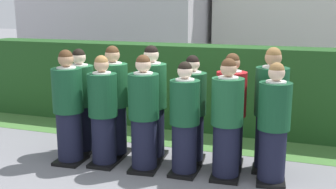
{
  "coord_description": "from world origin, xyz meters",
  "views": [
    {
      "loc": [
        1.85,
        -5.05,
        2.25
      ],
      "look_at": [
        0.0,
        0.23,
        1.05
      ],
      "focal_mm": 43.81,
      "sensor_mm": 36.0,
      "label": 1
    }
  ],
  "objects": [
    {
      "name": "student_rear_row_0",
      "position": [
        -1.47,
        0.33,
        0.78
      ],
      "size": [
        0.42,
        0.53,
        1.63
      ],
      "color": "black",
      "rests_on": "ground"
    },
    {
      "name": "student_front_row_0",
      "position": [
        -1.4,
        -0.12,
        0.79
      ],
      "size": [
        0.43,
        0.53,
        1.66
      ],
      "color": "black",
      "rests_on": "ground"
    },
    {
      "name": "student_front_row_5",
      "position": [
        1.46,
        0.12,
        0.75
      ],
      "size": [
        0.41,
        0.52,
        1.58
      ],
      "color": "black",
      "rests_on": "ground"
    },
    {
      "name": "student_front_row_2",
      "position": [
        -0.26,
        -0.03,
        0.77
      ],
      "size": [
        0.42,
        0.5,
        1.63
      ],
      "color": "black",
      "rests_on": "ground"
    },
    {
      "name": "student_in_red_blazer",
      "position": [
        0.84,
        0.51,
        0.78
      ],
      "size": [
        0.42,
        0.5,
        1.63
      ],
      "color": "black",
      "rests_on": "ground"
    },
    {
      "name": "student_front_row_3",
      "position": [
        0.31,
        0.02,
        0.74
      ],
      "size": [
        0.4,
        0.49,
        1.55
      ],
      "color": "black",
      "rests_on": "ground"
    },
    {
      "name": "lawn_strip",
      "position": [
        0.0,
        1.42,
        0.0
      ],
      "size": [
        9.29,
        0.9,
        0.01
      ],
      "primitive_type": "cube",
      "color": "#477A38",
      "rests_on": "ground"
    },
    {
      "name": "hedge",
      "position": [
        0.0,
        2.22,
        0.78
      ],
      "size": [
        9.29,
        0.7,
        1.56
      ],
      "color": "#214C1E",
      "rests_on": "ground"
    },
    {
      "name": "student_front_row_4",
      "position": [
        0.87,
        0.07,
        0.77
      ],
      "size": [
        0.42,
        0.49,
        1.61
      ],
      "color": "black",
      "rests_on": "ground"
    },
    {
      "name": "ground_plane",
      "position": [
        0.0,
        0.0,
        0.0
      ],
      "size": [
        60.0,
        60.0,
        0.0
      ],
      "primitive_type": "plane",
      "color": "slate"
    },
    {
      "name": "student_rear_row_1",
      "position": [
        -0.92,
        0.36,
        0.81
      ],
      "size": [
        0.44,
        0.51,
        1.69
      ],
      "color": "black",
      "rests_on": "ground"
    },
    {
      "name": "student_rear_row_2",
      "position": [
        -0.34,
        0.45,
        0.82
      ],
      "size": [
        0.44,
        0.55,
        1.71
      ],
      "color": "black",
      "rests_on": "ground"
    },
    {
      "name": "student_front_row_1",
      "position": [
        -0.88,
        -0.04,
        0.76
      ],
      "size": [
        0.41,
        0.51,
        1.6
      ],
      "color": "black",
      "rests_on": "ground"
    },
    {
      "name": "student_rear_row_3",
      "position": [
        0.27,
        0.49,
        0.75
      ],
      "size": [
        0.42,
        0.52,
        1.58
      ],
      "color": "black",
      "rests_on": "ground"
    },
    {
      "name": "student_rear_row_5",
      "position": [
        1.38,
        0.55,
        0.82
      ],
      "size": [
        0.45,
        0.55,
        1.73
      ],
      "color": "black",
      "rests_on": "ground"
    }
  ]
}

